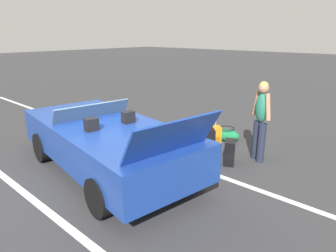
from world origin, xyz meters
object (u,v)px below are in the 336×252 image
object	(u,v)px
suitcase_medium_bright	(211,140)
duffel_bag	(226,135)
convertible_car	(102,139)
suitcase_small_carryon	(230,152)
suitcase_large_black	(202,147)
traveler_person	(261,117)

from	to	relation	value
suitcase_medium_bright	duffel_bag	xyz separation A→B (m)	(0.18, -0.94, -0.15)
convertible_car	suitcase_small_carryon	size ratio (longest dim) A/B	8.81
convertible_car	suitcase_large_black	size ratio (longest dim) A/B	4.33
duffel_bag	convertible_car	bearing A→B (deg)	71.02
suitcase_medium_bright	traveler_person	xyz separation A→B (m)	(-0.92, -0.38, 0.62)
suitcase_small_carryon	suitcase_large_black	bearing A→B (deg)	-165.18
convertible_car	suitcase_large_black	world-z (taller)	convertible_car
suitcase_large_black	traveler_person	world-z (taller)	traveler_person
suitcase_large_black	suitcase_medium_bright	world-z (taller)	suitcase_large_black
suitcase_medium_bright	suitcase_small_carryon	size ratio (longest dim) A/B	1.65
suitcase_medium_bright	duffel_bag	size ratio (longest dim) A/B	1.19
convertible_car	traveler_person	distance (m)	3.19
convertible_car	suitcase_large_black	bearing A→B (deg)	-125.14
suitcase_medium_bright	suitcase_small_carryon	bearing A→B (deg)	21.02
convertible_car	duffel_bag	xyz separation A→B (m)	(-1.01, -2.94, -0.43)
suitcase_medium_bright	convertible_car	bearing A→B (deg)	-81.14
suitcase_large_black	duffel_bag	xyz separation A→B (m)	(0.34, -1.52, -0.21)
duffel_bag	traveler_person	size ratio (longest dim) A/B	0.42
suitcase_large_black	suitcase_small_carryon	distance (m)	0.58
suitcase_small_carryon	traveler_person	xyz separation A→B (m)	(-0.33, -0.58, 0.68)
traveler_person	duffel_bag	bearing A→B (deg)	-84.65
convertible_car	traveler_person	world-z (taller)	traveler_person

